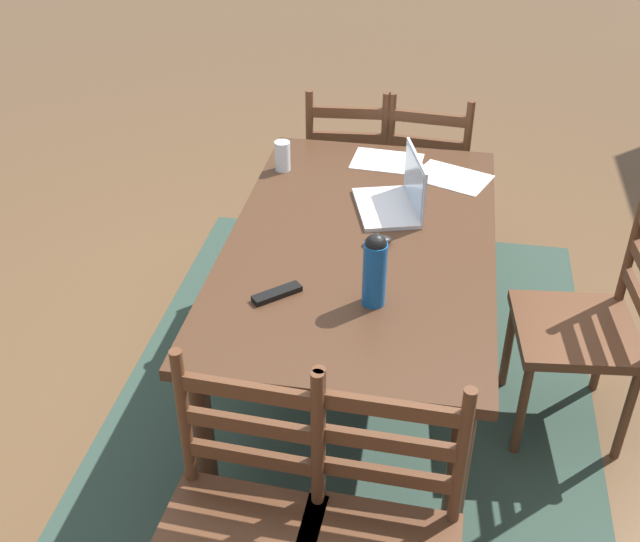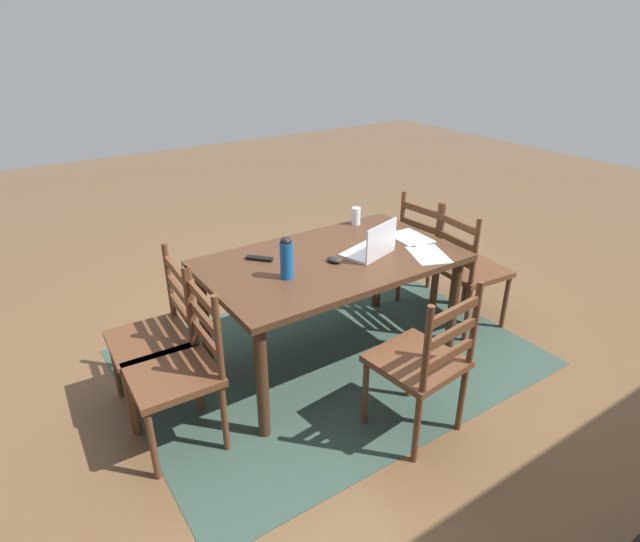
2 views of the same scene
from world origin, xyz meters
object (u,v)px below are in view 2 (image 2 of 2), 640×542
at_px(water_bottle, 287,257).
at_px(tv_remote, 259,259).
at_px(dining_table, 331,271).
at_px(chair_right_near, 157,337).
at_px(chair_right_far, 180,370).
at_px(chair_far_head, 423,363).
at_px(drinking_glass, 356,216).
at_px(chair_left_near, 431,253).
at_px(computer_mouse, 334,260).
at_px(chair_left_far, 468,270).
at_px(laptop, 373,247).

bearing_deg(water_bottle, tv_remote, -86.63).
xyz_separation_m(dining_table, chair_right_near, (1.10, -0.19, -0.21)).
bearing_deg(chair_right_far, dining_table, -170.01).
bearing_deg(chair_far_head, dining_table, -89.71).
bearing_deg(tv_remote, drinking_glass, 148.89).
height_order(dining_table, tv_remote, tv_remote).
xyz_separation_m(chair_left_near, computer_mouse, (1.13, 0.25, 0.32)).
bearing_deg(dining_table, chair_left_far, 170.25).
relative_size(dining_table, tv_remote, 9.57).
distance_m(chair_right_far, water_bottle, 0.85).
distance_m(chair_far_head, water_bottle, 0.96).
relative_size(water_bottle, tv_remote, 1.51).
distance_m(chair_left_near, water_bottle, 1.57).
bearing_deg(chair_right_far, drinking_glass, -159.66).
bearing_deg(chair_right_far, water_bottle, -171.68).
relative_size(chair_left_far, chair_right_near, 1.00).
xyz_separation_m(drinking_glass, computer_mouse, (0.52, 0.46, -0.05)).
distance_m(chair_left_far, water_bottle, 1.55).
height_order(chair_far_head, tv_remote, chair_far_head).
xyz_separation_m(chair_right_far, water_bottle, (-0.72, -0.11, 0.43)).
bearing_deg(dining_table, chair_far_head, 90.29).
distance_m(chair_right_near, drinking_glass, 1.65).
bearing_deg(laptop, drinking_glass, -116.35).
bearing_deg(water_bottle, computer_mouse, -176.06).
distance_m(chair_left_far, tv_remote, 1.59).
xyz_separation_m(chair_left_near, laptop, (0.86, 0.30, 0.36)).
distance_m(chair_right_far, computer_mouse, 1.13).
bearing_deg(drinking_glass, dining_table, 38.72).
height_order(chair_right_near, laptop, laptop).
height_order(laptop, water_bottle, water_bottle).
xyz_separation_m(laptop, computer_mouse, (0.27, -0.05, -0.04)).
height_order(chair_left_near, drinking_glass, chair_left_near).
xyz_separation_m(chair_right_far, laptop, (-1.35, -0.08, 0.36)).
distance_m(chair_left_far, chair_far_head, 1.28).
bearing_deg(chair_left_near, chair_left_far, 90.00).
distance_m(dining_table, water_bottle, 0.45).
distance_m(chair_right_near, computer_mouse, 1.15).
bearing_deg(computer_mouse, chair_left_near, 173.86).
bearing_deg(drinking_glass, chair_left_far, 135.79).
xyz_separation_m(chair_left_far, chair_far_head, (1.10, 0.66, 0.00)).
bearing_deg(laptop, computer_mouse, -9.88).
bearing_deg(computer_mouse, chair_right_near, -32.11).
relative_size(chair_right_far, chair_right_near, 1.00).
xyz_separation_m(dining_table, water_bottle, (0.38, 0.09, 0.22)).
bearing_deg(drinking_glass, laptop, 63.65).
bearing_deg(water_bottle, chair_right_near, -21.09).
bearing_deg(dining_table, chair_right_near, -9.81).
bearing_deg(computer_mouse, chair_right_far, -11.89).
relative_size(chair_right_far, tv_remote, 5.59).
xyz_separation_m(drinking_glass, tv_remote, (0.89, 0.17, -0.05)).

